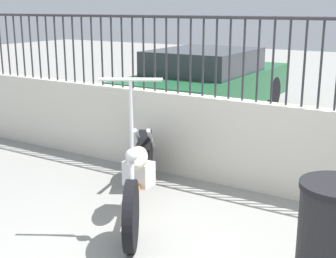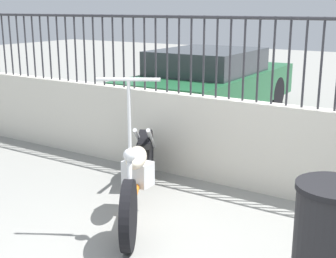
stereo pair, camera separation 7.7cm
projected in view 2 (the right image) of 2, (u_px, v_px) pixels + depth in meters
name	position (u px, v px, depth m)	size (l,w,h in m)	color
low_wall	(276.00, 150.00, 5.02)	(10.79, 0.18, 0.99)	beige
fence_railing	(282.00, 49.00, 4.75)	(10.79, 0.04, 0.90)	#2D2D33
motorcycle_orange	(140.00, 170.00, 4.75)	(1.26, 2.02, 1.44)	black
trash_bin	(330.00, 243.00, 3.17)	(0.52, 0.52, 0.85)	black
car_green	(211.00, 82.00, 8.60)	(1.84, 4.12, 1.25)	black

